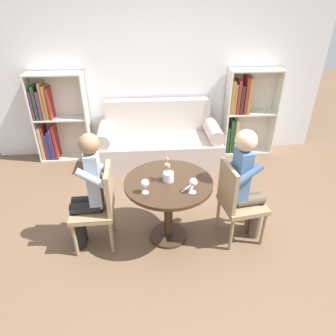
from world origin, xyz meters
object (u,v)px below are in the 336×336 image
at_px(wine_glass_left, 145,184).
at_px(chair_left, 99,204).
at_px(bookshelf_left, 55,120).
at_px(person_right, 247,183).
at_px(person_left, 88,191).
at_px(wine_glass_right, 193,183).
at_px(chair_right, 237,200).
at_px(flower_vase, 168,174).
at_px(couch, 159,143).
at_px(bookshelf_right, 243,111).

bearing_deg(wine_glass_left, chair_left, 160.88).
height_order(bookshelf_left, person_right, bookshelf_left).
distance_m(bookshelf_left, person_left, 2.16).
bearing_deg(wine_glass_right, chair_right, 17.56).
bearing_deg(chair_left, person_left, -89.18).
distance_m(wine_glass_right, flower_vase, 0.30).
bearing_deg(wine_glass_right, flower_vase, 134.18).
bearing_deg(couch, chair_right, -68.64).
bearing_deg(flower_vase, chair_right, -5.17).
bearing_deg(flower_vase, bookshelf_left, 128.64).
xyz_separation_m(bookshelf_right, chair_left, (-2.06, -2.01, -0.20)).
bearing_deg(bookshelf_left, wine_glass_right, -50.77).
xyz_separation_m(chair_left, wine_glass_left, (0.47, -0.16, 0.33)).
relative_size(bookshelf_left, flower_vase, 5.52).
height_order(chair_left, wine_glass_left, chair_left).
distance_m(bookshelf_left, wine_glass_left, 2.57).
bearing_deg(person_left, couch, 154.54).
relative_size(couch, chair_left, 2.04).
bearing_deg(bookshelf_left, person_right, -40.52).
bearing_deg(bookshelf_left, couch, -9.53).
distance_m(bookshelf_right, person_left, 2.94).
height_order(chair_right, person_left, person_left).
distance_m(bookshelf_right, chair_right, 2.16).
relative_size(couch, wine_glass_left, 12.84).
relative_size(person_right, wine_glass_right, 8.37).
height_order(couch, flower_vase, flower_vase).
xyz_separation_m(chair_right, wine_glass_left, (-0.92, -0.12, 0.33)).
xyz_separation_m(person_left, wine_glass_left, (0.56, -0.16, 0.16)).
distance_m(wine_glass_left, wine_glass_right, 0.44).
bearing_deg(person_left, chair_left, 90.82).
bearing_deg(person_right, wine_glass_right, 98.57).
bearing_deg(flower_vase, wine_glass_right, -45.82).
height_order(wine_glass_left, wine_glass_right, wine_glass_right).
bearing_deg(flower_vase, person_right, -3.02).
distance_m(person_left, wine_glass_right, 1.03).
bearing_deg(wine_glass_right, person_left, 169.25).
distance_m(bookshelf_left, flower_vase, 2.54).
bearing_deg(flower_vase, couch, 89.97).
xyz_separation_m(wine_glass_left, flower_vase, (0.23, 0.19, -0.03)).
xyz_separation_m(chair_left, flower_vase, (0.69, 0.02, 0.30)).
distance_m(bookshelf_left, chair_left, 2.20).
height_order(chair_left, person_left, person_left).
height_order(chair_left, chair_right, same).
bearing_deg(bookshelf_right, couch, -169.00).
height_order(bookshelf_left, chair_left, bookshelf_left).
distance_m(couch, person_right, 1.96).
height_order(chair_right, flower_vase, flower_vase).
xyz_separation_m(wine_glass_right, flower_vase, (-0.21, 0.22, -0.03)).
bearing_deg(wine_glass_left, couch, 83.14).
height_order(couch, bookshelf_right, bookshelf_right).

